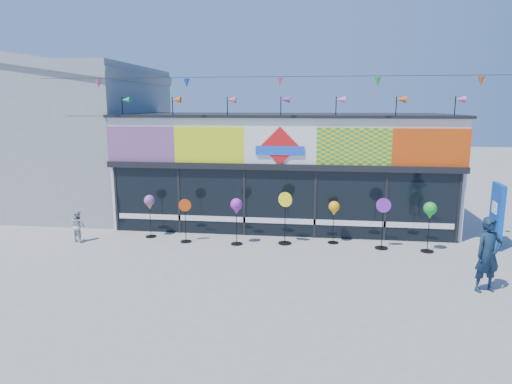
% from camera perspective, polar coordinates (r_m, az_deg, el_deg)
% --- Properties ---
extents(ground, '(80.00, 80.00, 0.00)m').
position_cam_1_polar(ground, '(12.52, 1.60, -9.90)').
color(ground, gray).
rests_on(ground, ground).
extents(kite_shop, '(16.00, 5.70, 5.31)m').
position_cam_1_polar(kite_shop, '(17.79, 3.62, 3.11)').
color(kite_shop, white).
rests_on(kite_shop, ground).
extents(neighbour_building, '(8.18, 7.20, 6.87)m').
position_cam_1_polar(neighbour_building, '(21.78, -23.58, 6.71)').
color(neighbour_building, gray).
rests_on(neighbour_building, ground).
extents(blue_sign, '(0.23, 1.02, 2.03)m').
position_cam_1_polar(blue_sign, '(16.18, 27.85, -2.62)').
color(blue_sign, '#0B43AE').
rests_on(blue_sign, ground).
extents(spinner_0, '(0.37, 0.37, 1.46)m').
position_cam_1_polar(spinner_0, '(15.77, -13.16, -1.41)').
color(spinner_0, black).
rests_on(spinner_0, ground).
extents(spinner_1, '(0.40, 0.37, 1.44)m').
position_cam_1_polar(spinner_1, '(15.05, -8.82, -3.41)').
color(spinner_1, black).
rests_on(spinner_1, ground).
extents(spinner_2, '(0.38, 0.38, 1.52)m').
position_cam_1_polar(spinner_2, '(14.53, -2.46, -1.97)').
color(spinner_2, black).
rests_on(spinner_2, ground).
extents(spinner_3, '(0.46, 0.43, 1.70)m').
position_cam_1_polar(spinner_3, '(14.68, 3.65, -3.10)').
color(spinner_3, black).
rests_on(spinner_3, ground).
extents(spinner_4, '(0.35, 0.35, 1.40)m').
position_cam_1_polar(spinner_4, '(14.89, 9.73, -2.18)').
color(spinner_4, black).
rests_on(spinner_4, ground).
extents(spinner_5, '(0.45, 0.41, 1.61)m').
position_cam_1_polar(spinner_5, '(14.71, 15.55, -3.65)').
color(spinner_5, black).
rests_on(spinner_5, ground).
extents(spinner_6, '(0.40, 0.40, 1.56)m').
position_cam_1_polar(spinner_6, '(14.74, 20.91, -2.36)').
color(spinner_6, black).
rests_on(spinner_6, ground).
extents(adult_man, '(0.77, 0.63, 1.83)m').
position_cam_1_polar(adult_man, '(12.29, 27.02, -7.01)').
color(adult_man, '#112236').
rests_on(adult_man, ground).
extents(child, '(0.58, 0.46, 1.05)m').
position_cam_1_polar(child, '(16.09, -21.37, -3.97)').
color(child, silver).
rests_on(child, ground).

